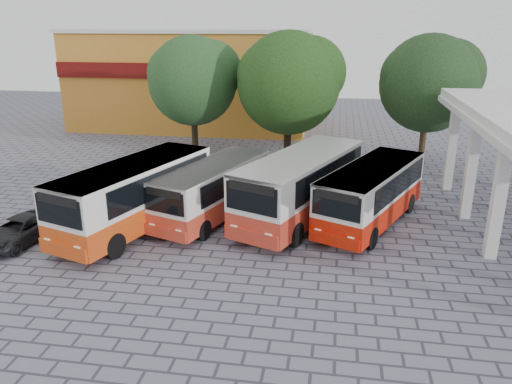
% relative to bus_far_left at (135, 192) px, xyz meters
% --- Properties ---
extents(ground, '(90.00, 90.00, 0.00)m').
position_rel_bus_far_left_xyz_m(ground, '(7.02, -2.27, -1.75)').
color(ground, slate).
rests_on(ground, ground).
extents(shophouse_block, '(20.40, 10.40, 8.30)m').
position_rel_bus_far_left_xyz_m(shophouse_block, '(-3.98, 23.71, 2.41)').
color(shophouse_block, '#C47B24').
rests_on(shophouse_block, ground).
extents(bus_far_left, '(5.01, 8.92, 3.02)m').
position_rel_bus_far_left_xyz_m(bus_far_left, '(0.00, 0.00, 0.00)').
color(bus_far_left, '#CC400D').
rests_on(bus_far_left, ground).
extents(bus_centre_left, '(4.44, 7.77, 2.63)m').
position_rel_bus_far_left_xyz_m(bus_centre_left, '(3.08, 1.83, -0.23)').
color(bus_centre_left, red).
rests_on(bus_centre_left, ground).
extents(bus_centre_right, '(5.73, 9.29, 3.13)m').
position_rel_bus_far_left_xyz_m(bus_centre_right, '(7.14, 2.29, 0.06)').
color(bus_centre_right, red).
rests_on(bus_centre_right, ground).
extents(bus_far_right, '(5.28, 8.23, 2.76)m').
position_rel_bus_far_left_xyz_m(bus_far_right, '(10.34, 2.24, -0.15)').
color(bus_far_right, '#C11400').
rests_on(bus_far_right, ground).
extents(tree_left, '(6.15, 5.86, 8.11)m').
position_rel_bus_far_left_xyz_m(tree_left, '(-0.80, 12.63, 3.62)').
color(tree_left, black).
rests_on(tree_left, ground).
extents(tree_middle, '(6.69, 6.37, 8.44)m').
position_rel_bus_far_left_xyz_m(tree_middle, '(5.62, 11.69, 3.71)').
color(tree_middle, black).
rests_on(tree_middle, ground).
extents(tree_right, '(6.40, 6.10, 8.26)m').
position_rel_bus_far_left_xyz_m(tree_right, '(14.24, 13.33, 3.66)').
color(tree_right, '#473622').
rests_on(tree_right, ground).
extents(parked_car, '(2.36, 4.14, 1.09)m').
position_rel_bus_far_left_xyz_m(parked_car, '(-4.35, -2.21, -1.20)').
color(parked_car, black).
rests_on(parked_car, ground).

